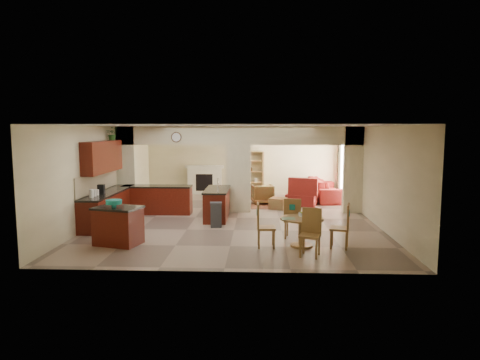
{
  "coord_description": "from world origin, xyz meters",
  "views": [
    {
      "loc": [
        0.65,
        -12.87,
        2.7
      ],
      "look_at": [
        0.08,
        0.3,
        1.14
      ],
      "focal_mm": 32.0,
      "sensor_mm": 36.0,
      "label": 1
    }
  ],
  "objects_px": {
    "kitchen_island": "(118,226)",
    "dining_table": "(302,227)",
    "sofa": "(327,189)",
    "armchair": "(262,194)"
  },
  "relations": [
    {
      "from": "kitchen_island",
      "to": "dining_table",
      "type": "height_order",
      "value": "kitchen_island"
    },
    {
      "from": "kitchen_island",
      "to": "dining_table",
      "type": "bearing_deg",
      "value": 15.04
    },
    {
      "from": "kitchen_island",
      "to": "dining_table",
      "type": "xyz_separation_m",
      "value": [
        4.3,
        -0.01,
        0.01
      ]
    },
    {
      "from": "dining_table",
      "to": "armchair",
      "type": "height_order",
      "value": "armchair"
    },
    {
      "from": "kitchen_island",
      "to": "armchair",
      "type": "relative_size",
      "value": 1.54
    },
    {
      "from": "kitchen_island",
      "to": "sofa",
      "type": "relative_size",
      "value": 0.43
    },
    {
      "from": "sofa",
      "to": "armchair",
      "type": "relative_size",
      "value": 3.55
    },
    {
      "from": "kitchen_island",
      "to": "dining_table",
      "type": "relative_size",
      "value": 1.19
    },
    {
      "from": "dining_table",
      "to": "sofa",
      "type": "bearing_deg",
      "value": 76.4
    },
    {
      "from": "sofa",
      "to": "armchair",
      "type": "height_order",
      "value": "sofa"
    }
  ]
}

